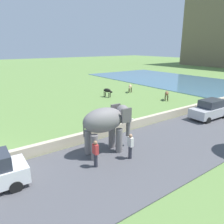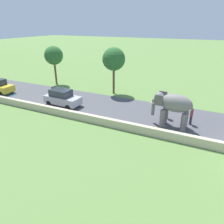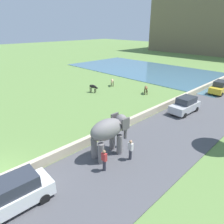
# 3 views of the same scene
# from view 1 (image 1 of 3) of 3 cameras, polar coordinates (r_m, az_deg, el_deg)

# --- Properties ---
(barrier_wall) EXTENTS (0.40, 110.00, 0.73)m
(barrier_wall) POSITION_cam_1_polar(r_m,az_deg,el_deg) (22.93, 18.32, 0.34)
(barrier_wall) COLOR beige
(barrier_wall) RESTS_ON ground
(lake) EXTENTS (36.00, 18.00, 0.08)m
(lake) POSITION_cam_1_polar(r_m,az_deg,el_deg) (45.39, 15.72, 7.97)
(lake) COLOR #426B84
(lake) RESTS_ON ground
(elephant) EXTENTS (1.55, 3.50, 2.99)m
(elephant) POSITION_cam_1_polar(r_m,az_deg,el_deg) (13.43, -1.41, -2.73)
(elephant) COLOR slate
(elephant) RESTS_ON ground
(person_beside_elephant) EXTENTS (0.36, 0.22, 1.63)m
(person_beside_elephant) POSITION_cam_1_polar(r_m,az_deg,el_deg) (13.13, 4.79, -8.76)
(person_beside_elephant) COLOR #33333D
(person_beside_elephant) RESTS_ON ground
(person_trailing) EXTENTS (0.36, 0.22, 1.63)m
(person_trailing) POSITION_cam_1_polar(r_m,az_deg,el_deg) (12.27, -4.29, -10.70)
(person_trailing) COLOR #33333D
(person_trailing) RESTS_ON ground
(car_silver) EXTENTS (1.92, 4.06, 1.80)m
(car_silver) POSITION_cam_1_polar(r_m,az_deg,el_deg) (22.21, 24.12, 0.63)
(car_silver) COLOR #B7B7BC
(car_silver) RESTS_ON ground
(cow_brown) EXTENTS (1.18, 1.26, 1.15)m
(cow_brown) POSITION_cam_1_polar(r_m,az_deg,el_deg) (28.17, 14.05, 4.65)
(cow_brown) COLOR brown
(cow_brown) RESTS_ON ground
(cow_black) EXTENTS (1.41, 0.80, 1.15)m
(cow_black) POSITION_cam_1_polar(r_m,az_deg,el_deg) (29.08, -1.19, 5.52)
(cow_black) COLOR black
(cow_black) RESTS_ON ground
(cow_tan) EXTENTS (1.19, 1.24, 1.15)m
(cow_tan) POSITION_cam_1_polar(r_m,az_deg,el_deg) (32.16, 4.76, 6.56)
(cow_tan) COLOR tan
(cow_tan) RESTS_ON ground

